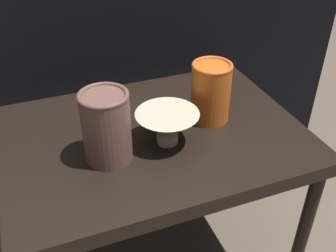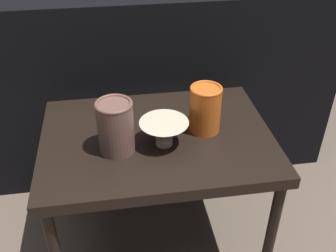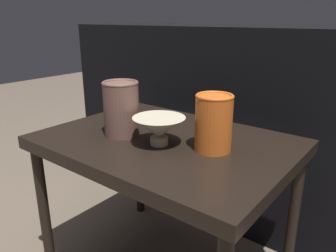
# 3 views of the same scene
# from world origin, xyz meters

# --- Properties ---
(table) EXTENTS (0.77, 0.56, 0.52)m
(table) POSITION_xyz_m (0.00, 0.00, 0.47)
(table) COLOR black
(table) RESTS_ON ground_plane
(couch_backdrop) EXTENTS (1.73, 0.50, 0.85)m
(couch_backdrop) POSITION_xyz_m (0.00, 0.61, 0.43)
(couch_backdrop) COLOR black
(couch_backdrop) RESTS_ON ground_plane
(bowl) EXTENTS (0.16, 0.16, 0.09)m
(bowl) POSITION_xyz_m (0.02, -0.05, 0.58)
(bowl) COLOR beige
(bowl) RESTS_ON table
(vase_textured_left) EXTENTS (0.11, 0.11, 0.17)m
(vase_textured_left) POSITION_xyz_m (-0.13, -0.06, 0.61)
(vase_textured_left) COLOR brown
(vase_textured_left) RESTS_ON table
(vase_colorful_right) EXTENTS (0.11, 0.11, 0.16)m
(vase_colorful_right) POSITION_xyz_m (0.16, 0.01, 0.61)
(vase_colorful_right) COLOR orange
(vase_colorful_right) RESTS_ON table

